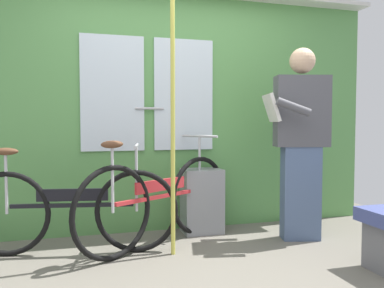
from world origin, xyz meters
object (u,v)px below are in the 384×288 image
object	(u,v)px
bicycle_near_door	(160,201)
trash_bin_by_wall	(202,201)
passenger_reading_newspaper	(300,139)
handrail_pole	(173,111)
bicycle_leaning_behind	(72,210)

from	to	relation	value
bicycle_near_door	trash_bin_by_wall	distance (m)	0.58
passenger_reading_newspaper	trash_bin_by_wall	world-z (taller)	passenger_reading_newspaper
passenger_reading_newspaper	trash_bin_by_wall	distance (m)	1.11
trash_bin_by_wall	handrail_pole	bearing A→B (deg)	-126.79
passenger_reading_newspaper	trash_bin_by_wall	size ratio (longest dim) A/B	2.81
passenger_reading_newspaper	handrail_pole	distance (m)	1.25
passenger_reading_newspaper	handrail_pole	size ratio (longest dim) A/B	0.75
trash_bin_by_wall	bicycle_leaning_behind	bearing A→B (deg)	-164.39
bicycle_leaning_behind	trash_bin_by_wall	bearing A→B (deg)	26.00
passenger_reading_newspaper	handrail_pole	world-z (taller)	handrail_pole
bicycle_leaning_behind	trash_bin_by_wall	size ratio (longest dim) A/B	2.73
bicycle_leaning_behind	passenger_reading_newspaper	bearing A→B (deg)	6.84
bicycle_leaning_behind	handrail_pole	xyz separation A→B (m)	(0.80, -0.22, 0.80)
bicycle_near_door	passenger_reading_newspaper	distance (m)	1.39
bicycle_near_door	bicycle_leaning_behind	distance (m)	0.74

